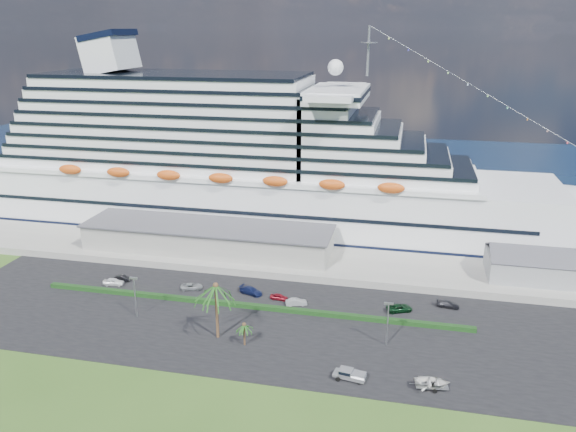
% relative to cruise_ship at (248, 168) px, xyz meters
% --- Properties ---
extents(ground, '(420.00, 420.00, 0.00)m').
position_rel_cruise_ship_xyz_m(ground, '(21.53, -64.00, -16.69)').
color(ground, '#32551C').
rests_on(ground, ground).
extents(asphalt_lot, '(140.00, 38.00, 0.12)m').
position_rel_cruise_ship_xyz_m(asphalt_lot, '(21.53, -53.00, -16.63)').
color(asphalt_lot, black).
rests_on(asphalt_lot, ground).
extents(wharf, '(240.00, 20.00, 1.80)m').
position_rel_cruise_ship_xyz_m(wharf, '(21.53, -24.00, -15.79)').
color(wharf, gray).
rests_on(wharf, ground).
extents(water, '(420.00, 160.00, 0.02)m').
position_rel_cruise_ship_xyz_m(water, '(21.53, 66.00, -16.68)').
color(water, '#0B1633').
rests_on(water, ground).
extents(cruise_ship, '(191.00, 38.00, 54.00)m').
position_rel_cruise_ship_xyz_m(cruise_ship, '(0.00, 0.00, 0.00)').
color(cruise_ship, silver).
rests_on(cruise_ship, ground).
extents(terminal_building, '(61.00, 15.00, 6.30)m').
position_rel_cruise_ship_xyz_m(terminal_building, '(-3.47, -24.00, -11.68)').
color(terminal_building, gray).
rests_on(terminal_building, wharf).
extents(port_shed, '(24.00, 12.31, 7.37)m').
position_rel_cruise_ship_xyz_m(port_shed, '(73.53, -24.00, -12.30)').
color(port_shed, gray).
rests_on(port_shed, wharf).
extents(hedge, '(88.00, 1.10, 0.90)m').
position_rel_cruise_ship_xyz_m(hedge, '(13.53, -48.00, -16.12)').
color(hedge, black).
rests_on(hedge, asphalt_lot).
extents(lamp_post_left, '(1.60, 0.35, 8.27)m').
position_rel_cruise_ship_xyz_m(lamp_post_left, '(-6.47, -56.00, -11.35)').
color(lamp_post_left, gray).
rests_on(lamp_post_left, asphalt_lot).
extents(lamp_post_right, '(1.60, 0.35, 8.27)m').
position_rel_cruise_ship_xyz_m(lamp_post_right, '(41.53, -56.00, -11.35)').
color(lamp_post_right, gray).
rests_on(lamp_post_right, asphalt_lot).
extents(palm_tall, '(8.82, 8.82, 11.13)m').
position_rel_cruise_ship_xyz_m(palm_tall, '(11.53, -60.00, -7.49)').
color(palm_tall, '#47301E').
rests_on(palm_tall, ground).
extents(palm_short, '(3.53, 3.53, 4.56)m').
position_rel_cruise_ship_xyz_m(palm_short, '(17.03, -61.50, -13.03)').
color(palm_short, '#47301E').
rests_on(palm_short, ground).
extents(parked_car_0, '(4.71, 2.39, 1.54)m').
position_rel_cruise_ship_xyz_m(parked_car_0, '(-17.89, -44.28, -15.81)').
color(parked_car_0, white).
rests_on(parked_car_0, asphalt_lot).
extents(parked_car_1, '(3.83, 1.65, 1.23)m').
position_rel_cruise_ship_xyz_m(parked_car_1, '(-17.02, -41.77, -15.96)').
color(parked_car_1, black).
rests_on(parked_car_1, asphalt_lot).
extents(parked_car_2, '(5.06, 3.38, 1.29)m').
position_rel_cruise_ship_xyz_m(parked_car_2, '(-0.48, -42.56, -15.93)').
color(parked_car_2, '#9CA0A4').
rests_on(parked_car_2, asphalt_lot).
extents(parked_car_3, '(5.55, 3.71, 1.49)m').
position_rel_cruise_ship_xyz_m(parked_car_3, '(12.57, -41.97, -15.83)').
color(parked_car_3, '#151E4A').
rests_on(parked_car_3, asphalt_lot).
extents(parked_car_4, '(3.78, 1.80, 1.25)m').
position_rel_cruise_ship_xyz_m(parked_car_4, '(18.93, -43.20, -15.95)').
color(parked_car_4, maroon).
rests_on(parked_car_4, asphalt_lot).
extents(parked_car_5, '(4.54, 2.77, 1.41)m').
position_rel_cruise_ship_xyz_m(parked_car_5, '(22.95, -44.86, -15.87)').
color(parked_car_5, '#B4B7BB').
rests_on(parked_car_5, asphalt_lot).
extents(parked_car_6, '(5.63, 4.15, 1.42)m').
position_rel_cruise_ship_xyz_m(parked_car_6, '(43.39, -42.91, -15.86)').
color(parked_car_6, black).
rests_on(parked_car_6, asphalt_lot).
extents(parked_car_7, '(4.63, 2.35, 1.29)m').
position_rel_cruise_ship_xyz_m(parked_car_7, '(52.84, -39.14, -15.93)').
color(parked_car_7, black).
rests_on(parked_car_7, asphalt_lot).
extents(pickup_truck, '(5.41, 2.67, 1.82)m').
position_rel_cruise_ship_xyz_m(pickup_truck, '(36.28, -67.80, -15.58)').
color(pickup_truck, black).
rests_on(pickup_truck, asphalt_lot).
extents(boat_trailer, '(6.42, 4.59, 1.79)m').
position_rel_cruise_ship_xyz_m(boat_trailer, '(49.13, -67.52, -15.39)').
color(boat_trailer, gray).
rests_on(boat_trailer, asphalt_lot).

